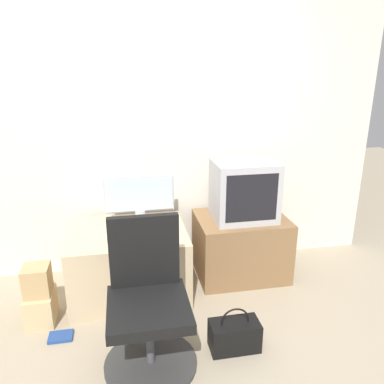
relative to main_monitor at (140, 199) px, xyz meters
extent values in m
plane|color=tan|center=(0.09, -1.04, -0.76)|extent=(12.00, 12.00, 0.00)
cube|color=silver|center=(0.09, 0.29, 0.54)|extent=(4.40, 0.05, 2.60)
cube|color=#CCB289|center=(-0.12, -0.19, -0.48)|extent=(0.95, 0.75, 0.57)
cube|color=olive|center=(0.89, -0.08, -0.48)|extent=(0.80, 0.60, 0.56)
cylinder|color=#B2B2B7|center=(0.00, 0.00, -0.19)|extent=(0.23, 0.23, 0.02)
cylinder|color=#B2B2B7|center=(0.00, 0.00, -0.14)|extent=(0.09, 0.09, 0.08)
cube|color=#B2B2B7|center=(0.00, 0.00, 0.04)|extent=(0.59, 0.01, 0.31)
cube|color=silver|center=(0.00, 0.00, 0.04)|extent=(0.56, 0.02, 0.28)
cube|color=white|center=(0.02, -0.36, -0.19)|extent=(0.29, 0.14, 0.01)
ellipsoid|color=#4C4C51|center=(0.24, -0.34, -0.18)|extent=(0.05, 0.04, 0.03)
cube|color=#B7B7BC|center=(0.90, -0.10, 0.06)|extent=(0.54, 0.41, 0.52)
cube|color=black|center=(0.90, -0.30, 0.06)|extent=(0.44, 0.01, 0.40)
cylinder|color=#333333|center=(-0.02, -1.08, -0.75)|extent=(0.60, 0.60, 0.03)
cylinder|color=#4C4C51|center=(-0.02, -1.08, -0.55)|extent=(0.05, 0.05, 0.36)
cube|color=black|center=(-0.02, -1.08, -0.34)|extent=(0.50, 0.50, 0.07)
cube|color=black|center=(-0.02, -0.85, -0.06)|extent=(0.45, 0.05, 0.49)
cube|color=#D1B27F|center=(-0.79, -0.48, -0.64)|extent=(0.20, 0.27, 0.24)
cube|color=tan|center=(-0.79, -0.48, -0.41)|extent=(0.19, 0.19, 0.22)
cube|color=black|center=(0.55, -1.03, -0.66)|extent=(0.34, 0.18, 0.20)
torus|color=black|center=(0.55, -1.03, -0.54)|extent=(0.20, 0.01, 0.20)
cube|color=navy|center=(-0.63, -0.71, -0.75)|extent=(0.17, 0.12, 0.02)
camera|label=1|loc=(-0.13, -3.05, 1.06)|focal=35.00mm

